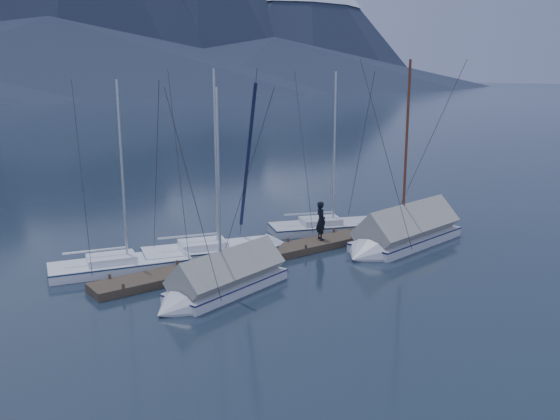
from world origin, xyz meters
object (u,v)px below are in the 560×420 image
Objects in this scene: sailboat_open_right at (341,227)px; person at (321,221)px; sailboat_covered_near at (400,236)px; sailboat_covered_far at (219,284)px; sailboat_open_mid at (228,251)px; sailboat_open_left at (139,265)px.

person is at bearing -149.87° from sailboat_open_right.
sailboat_covered_near is 4.03m from person.
sailboat_open_right is at bearing 22.92° from sailboat_covered_far.
sailboat_open_right is at bearing -43.71° from person.
person is (-2.92, -1.70, 1.14)m from sailboat_open_right.
sailboat_open_mid reaches higher than person.
sailboat_open_mid reaches higher than sailboat_open_left.
sailboat_covered_near is at bearing -20.83° from sailboat_open_left.
sailboat_covered_near is (11.85, -4.51, 0.34)m from sailboat_open_left.
sailboat_open_mid is 0.94× the size of sailboat_covered_near.
sailboat_covered_far is at bearing -178.04° from sailboat_covered_near.
sailboat_open_right is 3.57m from person.
person is at bearing 19.87° from sailboat_covered_far.
person is (4.39, -1.60, 1.14)m from sailboat_open_mid.
sailboat_open_right is 0.93× the size of sailboat_covered_near.
sailboat_open_mid is at bearing 86.14° from person.
sailboat_covered_near reaches higher than sailboat_open_left.
sailboat_covered_near is 10.66m from sailboat_covered_far.
sailboat_covered_near reaches higher than sailboat_open_mid.
sailboat_covered_near is at bearing -86.29° from sailboat_open_right.
sailboat_open_right is at bearing 0.76° from sailboat_open_mid.
sailboat_open_right is 4.84× the size of person.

